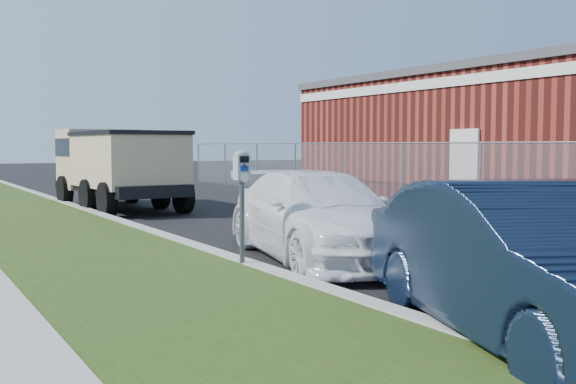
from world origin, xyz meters
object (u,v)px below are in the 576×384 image
parking_meter (242,182)px  navy_sedan (531,265)px  dump_truck (116,164)px  white_wagon (316,215)px

parking_meter → navy_sedan: parking_meter is taller
dump_truck → white_wagon: bearing=-90.6°
parking_meter → navy_sedan: (0.66, -4.22, -0.54)m
white_wagon → navy_sedan: (-0.85, -4.72, 0.04)m
dump_truck → parking_meter: bearing=-99.1°
parking_meter → dump_truck: 10.25m
navy_sedan → dump_truck: dump_truck is taller
parking_meter → navy_sedan: bearing=-85.1°
white_wagon → dump_truck: dump_truck is taller
white_wagon → parking_meter: bearing=-150.6°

